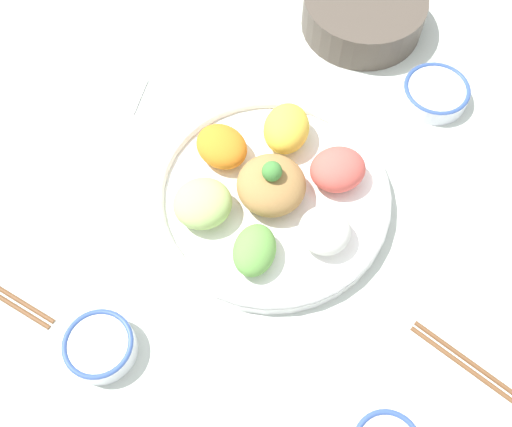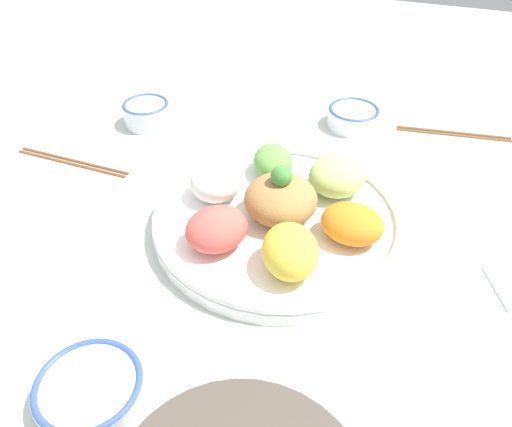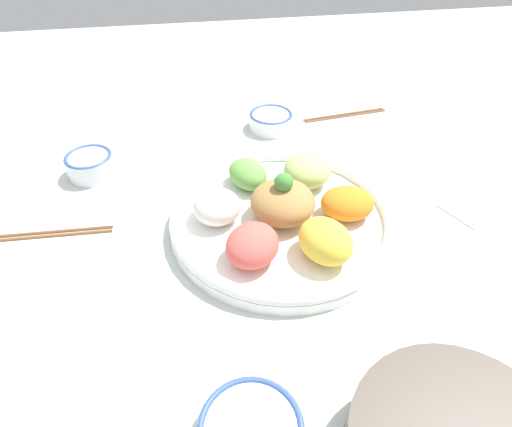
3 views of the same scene
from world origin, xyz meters
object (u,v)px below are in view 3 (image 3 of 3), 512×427
salad_platter (283,214)px  chopsticks_pair_near (43,234)px  serving_spoon_main (441,205)px  rice_bowl_blue (90,164)px  sauce_bowl_dark (271,120)px  chopsticks_pair_far (345,114)px

salad_platter → chopsticks_pair_near: 0.40m
salad_platter → chopsticks_pair_near: salad_platter is taller
chopsticks_pair_near → serving_spoon_main: 0.69m
salad_platter → rice_bowl_blue: 0.39m
rice_bowl_blue → chopsticks_pair_near: size_ratio=0.40×
rice_bowl_blue → sauce_bowl_dark: 0.40m
serving_spoon_main → salad_platter: bearing=-112.0°
chopsticks_pair_near → chopsticks_pair_far: 0.70m
chopsticks_pair_far → chopsticks_pair_near: bearing=-160.1°
sauce_bowl_dark → chopsticks_pair_far: size_ratio=0.46×
serving_spoon_main → rice_bowl_blue: bearing=-131.3°
salad_platter → chopsticks_pair_far: bearing=-32.8°
salad_platter → chopsticks_pair_far: (0.36, -0.23, -0.02)m
rice_bowl_blue → serving_spoon_main: rice_bowl_blue is taller
sauce_bowl_dark → serving_spoon_main: bearing=-143.1°
salad_platter → rice_bowl_blue: (0.21, 0.33, -0.00)m
sauce_bowl_dark → chopsticks_pair_far: (0.03, -0.19, -0.02)m
sauce_bowl_dark → chopsticks_pair_near: (-0.29, 0.44, -0.02)m
rice_bowl_blue → sauce_bowl_dark: rice_bowl_blue is taller
rice_bowl_blue → chopsticks_pair_near: rice_bowl_blue is taller
rice_bowl_blue → serving_spoon_main: bearing=-108.1°
chopsticks_pair_far → serving_spoon_main: (-0.36, -0.06, -0.00)m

